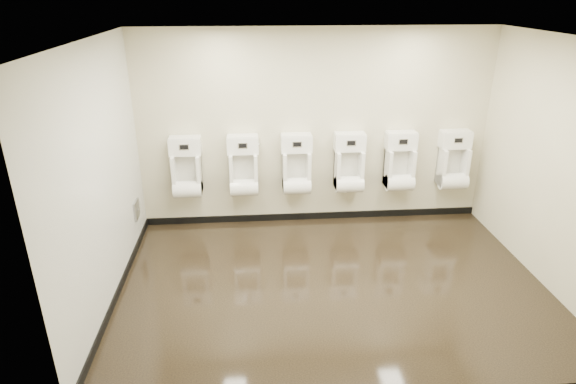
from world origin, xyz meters
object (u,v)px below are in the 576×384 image
urinal_1 (244,170)px  urinal_2 (296,169)px  urinal_0 (187,172)px  urinal_3 (349,167)px  access_panel (137,210)px  urinal_5 (453,164)px  urinal_4 (400,166)px

urinal_1 → urinal_2: (0.75, 0.00, 0.00)m
urinal_0 → urinal_3: (2.31, 0.00, 0.00)m
access_panel → urinal_5: (4.51, 0.40, 0.38)m
urinal_3 → urinal_4: same height
urinal_1 → urinal_5: 3.06m
access_panel → urinal_4: bearing=6.2°
urinal_0 → urinal_5: same height
access_panel → urinal_3: size_ratio=0.30×
urinal_0 → urinal_4: 3.05m
access_panel → urinal_1: (1.45, 0.40, 0.38)m
urinal_4 → urinal_2: bearing=180.0°
access_panel → urinal_3: urinal_3 is taller
urinal_3 → urinal_0: bearing=180.0°
urinal_0 → urinal_2: bearing=0.0°
urinal_0 → access_panel: bearing=-148.6°
urinal_1 → access_panel: bearing=-164.6°
urinal_5 → urinal_2: bearing=180.0°
urinal_3 → urinal_1: bearing=180.0°
urinal_0 → urinal_2: size_ratio=1.00×
urinal_0 → urinal_1: bearing=0.0°
urinal_3 → urinal_5: bearing=0.0°
urinal_4 → urinal_5: 0.80m
urinal_1 → urinal_3: size_ratio=1.00×
urinal_1 → urinal_5: size_ratio=1.00×
urinal_0 → urinal_2: (1.55, 0.00, 0.00)m
urinal_3 → urinal_4: bearing=0.0°
urinal_0 → urinal_3: same height
access_panel → urinal_2: size_ratio=0.30×
access_panel → urinal_1: urinal_1 is taller
urinal_1 → urinal_0: bearing=180.0°
urinal_1 → urinal_5: same height
access_panel → urinal_2: 2.27m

